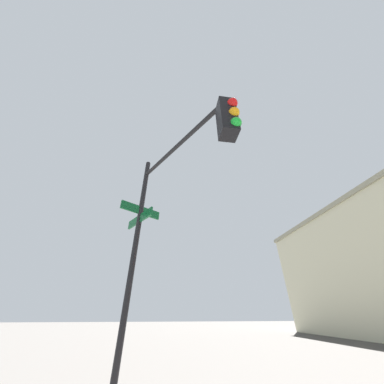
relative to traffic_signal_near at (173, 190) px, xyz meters
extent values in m
cylinder|color=black|center=(-1.10, -0.71, -1.08)|extent=(0.12, 0.12, 5.25)
cylinder|color=black|center=(0.06, 0.04, 1.15)|extent=(2.38, 1.58, 0.09)
cube|color=black|center=(1.23, 0.79, 0.70)|extent=(0.28, 0.28, 0.80)
sphere|color=red|center=(1.35, 0.87, 0.95)|extent=(0.18, 0.18, 0.18)
sphere|color=orange|center=(1.35, 0.87, 0.70)|extent=(0.18, 0.18, 0.18)
sphere|color=green|center=(1.35, 0.87, 0.45)|extent=(0.18, 0.18, 0.18)
cube|color=#0F5128|center=(-1.10, -0.71, -0.15)|extent=(0.95, 0.63, 0.20)
cube|color=#0F5128|center=(-1.10, -0.71, 0.07)|extent=(0.58, 0.86, 0.20)
camera|label=1|loc=(3.19, -0.06, -2.03)|focal=18.11mm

